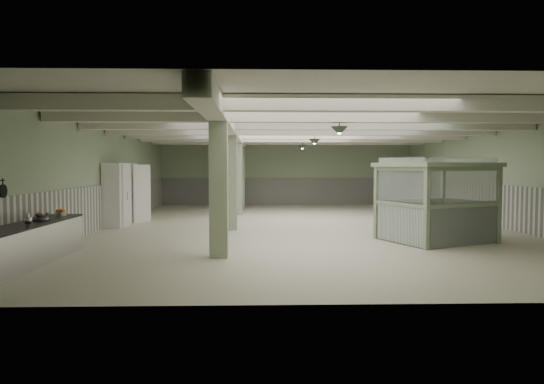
{
  "coord_description": "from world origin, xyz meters",
  "views": [
    {
      "loc": [
        -1.56,
        -17.37,
        2.14
      ],
      "look_at": [
        -1.12,
        -1.42,
        1.3
      ],
      "focal_mm": 32.0,
      "sensor_mm": 36.0,
      "label": 1
    }
  ],
  "objects_px": {
    "walkin_cooler": "(122,193)",
    "guard_booth": "(436,186)",
    "prep_counter": "(25,245)",
    "filing_cabinet": "(492,221)"
  },
  "relations": [
    {
      "from": "prep_counter",
      "to": "walkin_cooler",
      "type": "height_order",
      "value": "walkin_cooler"
    },
    {
      "from": "walkin_cooler",
      "to": "guard_booth",
      "type": "relative_size",
      "value": 0.73
    },
    {
      "from": "guard_booth",
      "to": "filing_cabinet",
      "type": "height_order",
      "value": "guard_booth"
    },
    {
      "from": "prep_counter",
      "to": "guard_booth",
      "type": "bearing_deg",
      "value": 18.35
    },
    {
      "from": "walkin_cooler",
      "to": "filing_cabinet",
      "type": "bearing_deg",
      "value": -20.08
    },
    {
      "from": "prep_counter",
      "to": "guard_booth",
      "type": "distance_m",
      "value": 10.65
    },
    {
      "from": "prep_counter",
      "to": "walkin_cooler",
      "type": "relative_size",
      "value": 1.82
    },
    {
      "from": "guard_booth",
      "to": "prep_counter",
      "type": "bearing_deg",
      "value": 175.84
    },
    {
      "from": "walkin_cooler",
      "to": "guard_booth",
      "type": "height_order",
      "value": "guard_booth"
    },
    {
      "from": "walkin_cooler",
      "to": "guard_booth",
      "type": "distance_m",
      "value": 11.02
    }
  ]
}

